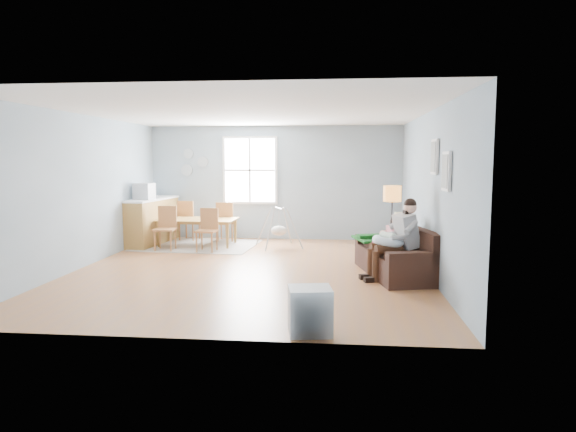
# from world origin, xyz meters

# --- Properties ---
(room) EXTENTS (8.40, 9.40, 3.90)m
(room) POSITION_xyz_m (0.00, 0.00, 2.42)
(room) COLOR #AC6D3D
(window) EXTENTS (1.32, 0.08, 1.62)m
(window) POSITION_xyz_m (-0.60, 3.46, 1.65)
(window) COLOR silver
(window) RESTS_ON room
(pictures) EXTENTS (0.05, 1.34, 0.74)m
(pictures) POSITION_xyz_m (2.97, -1.05, 1.85)
(pictures) COLOR silver
(pictures) RESTS_ON room
(wall_plates) EXTENTS (0.67, 0.02, 0.66)m
(wall_plates) POSITION_xyz_m (-2.00, 3.47, 1.83)
(wall_plates) COLOR #8D9FA9
(wall_plates) RESTS_ON room
(sofa) EXTENTS (1.26, 2.12, 0.80)m
(sofa) POSITION_xyz_m (2.51, -0.18, 0.28)
(sofa) COLOR black
(sofa) RESTS_ON room
(green_throw) EXTENTS (1.08, 0.97, 0.04)m
(green_throw) POSITION_xyz_m (2.29, 0.45, 0.51)
(green_throw) COLOR #12511E
(green_throw) RESTS_ON sofa
(beige_pillow) EXTENTS (0.17, 0.49, 0.48)m
(beige_pillow) POSITION_xyz_m (2.60, 0.37, 0.73)
(beige_pillow) COLOR beige
(beige_pillow) RESTS_ON sofa
(father) EXTENTS (0.97, 0.63, 1.30)m
(father) POSITION_xyz_m (2.45, -0.49, 0.69)
(father) COLOR #949496
(father) RESTS_ON sofa
(nursing_pillow) EXTENTS (0.59, 0.58, 0.21)m
(nursing_pillow) POSITION_xyz_m (2.30, -0.52, 0.62)
(nursing_pillow) COLOR #C9E7FB
(nursing_pillow) RESTS_ON father
(infant) EXTENTS (0.26, 0.35, 0.13)m
(infant) POSITION_xyz_m (2.28, -0.49, 0.70)
(infant) COLOR silver
(infant) RESTS_ON nursing_pillow
(toddler) EXTENTS (0.51, 0.35, 0.76)m
(toddler) POSITION_xyz_m (2.39, -0.01, 0.67)
(toddler) COLOR white
(toddler) RESTS_ON sofa
(floor_lamp) EXTENTS (0.30, 0.30, 1.47)m
(floor_lamp) POSITION_xyz_m (2.40, -0.01, 1.22)
(floor_lamp) COLOR black
(floor_lamp) RESTS_ON room
(storage_cube) EXTENTS (0.53, 0.48, 0.52)m
(storage_cube) POSITION_xyz_m (1.20, -3.20, 0.26)
(storage_cube) COLOR white
(storage_cube) RESTS_ON room
(rug) EXTENTS (2.68, 2.12, 0.01)m
(rug) POSITION_xyz_m (-1.60, 2.35, 0.01)
(rug) COLOR gray
(rug) RESTS_ON room
(dining_table) EXTENTS (1.71, 0.98, 0.59)m
(dining_table) POSITION_xyz_m (-1.60, 2.35, 0.30)
(dining_table) COLOR olive
(dining_table) RESTS_ON rug
(chair_sw) EXTENTS (0.43, 0.43, 0.93)m
(chair_sw) POSITION_xyz_m (-2.11, 1.76, 0.53)
(chair_sw) COLOR brown
(chair_sw) RESTS_ON rug
(chair_se) EXTENTS (0.44, 0.44, 0.90)m
(chair_se) POSITION_xyz_m (-1.19, 1.69, 0.51)
(chair_se) COLOR brown
(chair_se) RESTS_ON rug
(chair_nw) EXTENTS (0.50, 0.50, 0.95)m
(chair_nw) POSITION_xyz_m (-2.02, 3.01, 0.54)
(chair_nw) COLOR brown
(chair_nw) RESTS_ON rug
(chair_ne) EXTENTS (0.43, 0.43, 0.93)m
(chair_ne) POSITION_xyz_m (-1.09, 2.94, 0.53)
(chair_ne) COLOR brown
(chair_ne) RESTS_ON rug
(counter) EXTENTS (0.74, 1.90, 1.04)m
(counter) POSITION_xyz_m (-2.70, 2.50, 0.53)
(counter) COLOR olive
(counter) RESTS_ON room
(monitor) EXTENTS (0.42, 0.40, 0.36)m
(monitor) POSITION_xyz_m (-2.72, 2.15, 1.22)
(monitor) COLOR #ABACB0
(monitor) RESTS_ON counter
(baby_swing) EXTENTS (1.11, 1.12, 0.87)m
(baby_swing) POSITION_xyz_m (0.23, 2.27, 0.39)
(baby_swing) COLOR #ABACB0
(baby_swing) RESTS_ON room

